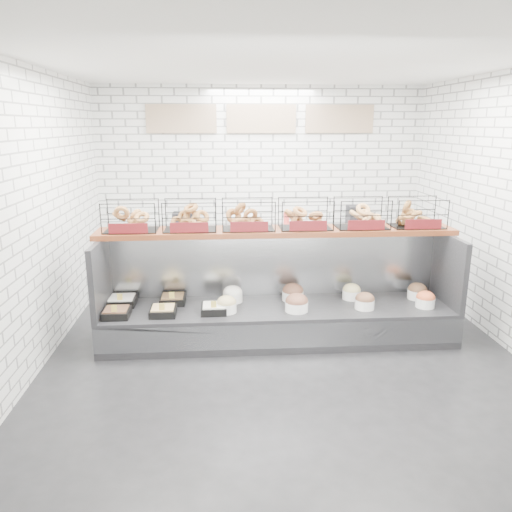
{
  "coord_description": "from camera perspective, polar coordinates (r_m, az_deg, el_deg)",
  "views": [
    {
      "loc": [
        -0.64,
        -5.06,
        2.42
      ],
      "look_at": [
        -0.24,
        0.45,
        0.96
      ],
      "focal_mm": 35.0,
      "sensor_mm": 36.0,
      "label": 1
    }
  ],
  "objects": [
    {
      "name": "bagel_shelf",
      "position": [
        5.71,
        2.4,
        4.38
      ],
      "size": [
        4.1,
        0.5,
        0.4
      ],
      "color": "#512211",
      "rests_on": "display_case"
    },
    {
      "name": "prep_counter",
      "position": [
        7.77,
        0.75,
        0.27
      ],
      "size": [
        4.0,
        0.6,
        1.2
      ],
      "color": "#93969B",
      "rests_on": "ground"
    },
    {
      "name": "room_shell",
      "position": [
        5.71,
        2.38,
        11.17
      ],
      "size": [
        5.02,
        5.51,
        3.01
      ],
      "color": "white",
      "rests_on": "ground"
    },
    {
      "name": "ground",
      "position": [
        5.65,
        2.85,
        -10.58
      ],
      "size": [
        5.5,
        5.5,
        0.0
      ],
      "primitive_type": "plane",
      "color": "black",
      "rests_on": "ground"
    },
    {
      "name": "display_case",
      "position": [
        5.83,
        2.45,
        -6.23
      ],
      "size": [
        4.0,
        0.9,
        1.2
      ],
      "color": "black",
      "rests_on": "ground"
    }
  ]
}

